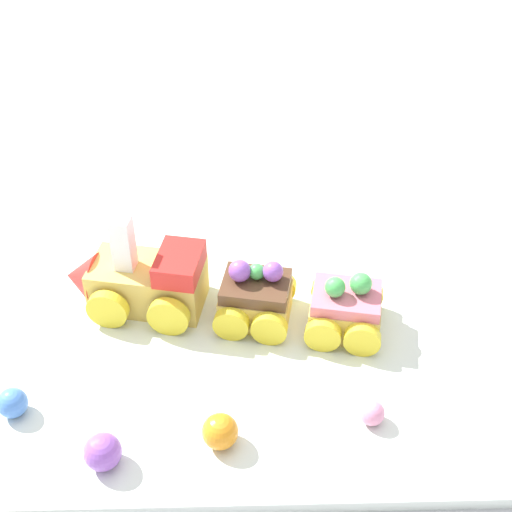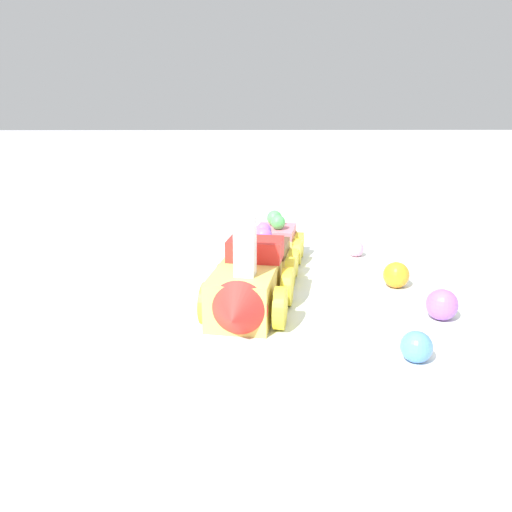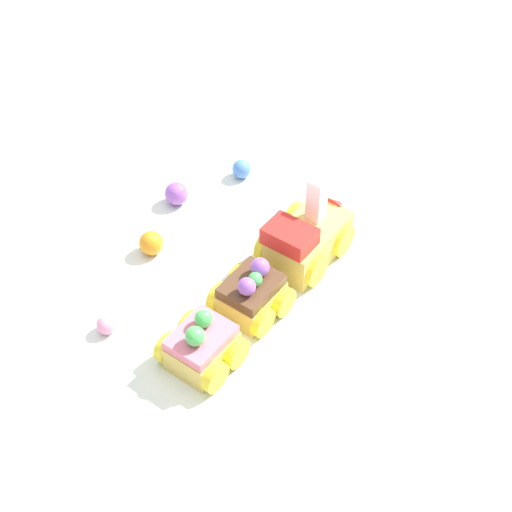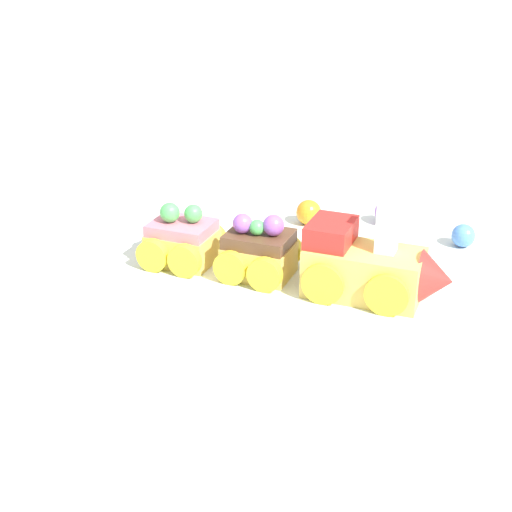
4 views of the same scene
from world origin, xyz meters
name	(u,v)px [view 4 (image 4 of 4)]	position (x,y,z in m)	size (l,w,h in m)	color
ground_plane	(287,299)	(0.00, 0.00, 0.00)	(10.00, 10.00, 0.00)	#B2B2B7
display_board	(287,294)	(0.00, 0.00, 0.01)	(0.83, 0.45, 0.01)	silver
cake_train_locomotive	(373,267)	(0.08, 0.00, 0.04)	(0.14, 0.09, 0.10)	#E0BC56
cake_car_chocolate	(259,253)	(-0.03, 0.02, 0.04)	(0.08, 0.08, 0.07)	#E0BC56
cake_car_strawberry	(182,241)	(-0.11, 0.04, 0.03)	(0.08, 0.08, 0.06)	#E0BC56
gumball_purple	(388,212)	(0.09, 0.19, 0.03)	(0.03, 0.03, 0.03)	#9956C6
gumball_orange	(309,212)	(0.00, 0.17, 0.03)	(0.03, 0.03, 0.03)	orange
gumball_pink	(202,214)	(-0.12, 0.15, 0.02)	(0.02, 0.02, 0.02)	pink
gumball_blue	(463,236)	(0.17, 0.13, 0.02)	(0.03, 0.03, 0.03)	#4C84E0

